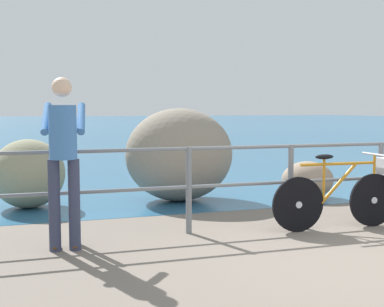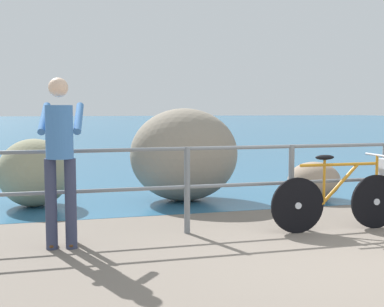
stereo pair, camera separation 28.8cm
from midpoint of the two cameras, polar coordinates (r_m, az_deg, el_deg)
name	(u,v)px [view 2 (the right image)]	position (r m, az deg, el deg)	size (l,w,h in m)	color
ground_plane	(116,140)	(24.27, -8.15, 1.47)	(120.00, 120.00, 0.10)	#6B6056
sea_surface	(84,123)	(51.81, -11.91, 3.38)	(120.00, 90.00, 0.01)	#285B7F
promenade_railing	(291,176)	(6.43, 12.34, -2.47)	(8.07, 0.07, 1.02)	slate
bicycle	(349,192)	(6.45, 18.42, -4.11)	(1.70, 0.48, 0.92)	black
person_at_railing	(60,154)	(5.40, -13.12, -0.09)	(0.50, 0.66, 1.78)	#333851
breakwater_boulder_main	(184,155)	(8.04, 0.15, -0.14)	(1.72, 1.36, 1.47)	gray
breakwater_boulder_left	(34,173)	(7.90, -16.29, -2.08)	(1.06, 1.02, 1.02)	gray
breakwater_boulder_right	(314,181)	(8.46, 14.48, -2.97)	(0.87, 0.73, 0.61)	gray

